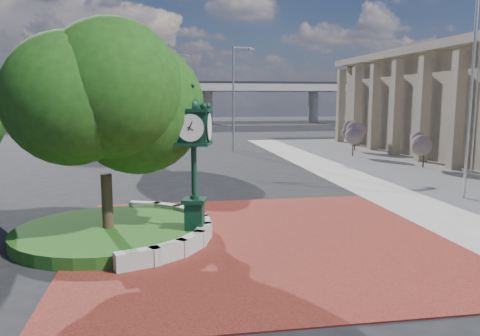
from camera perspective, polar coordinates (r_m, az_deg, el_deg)
name	(u,v)px	position (r m, az deg, el deg)	size (l,w,h in m)	color
ground	(256,232)	(16.47, 2.02, -7.78)	(200.00, 200.00, 0.00)	black
plaza	(263,240)	(15.52, 2.76, -8.73)	(12.00, 12.00, 0.04)	maroon
sidewalk	(480,174)	(32.21, 27.23, -0.65)	(20.00, 50.00, 0.04)	#9E9B93
planter_wall	(178,228)	(16.09, -7.54, -7.24)	(2.96, 6.77, 0.54)	#9E9B93
grass_bed	(109,233)	(16.21, -15.73, -7.63)	(6.10, 6.10, 0.40)	#1B4F16
overpass	(178,87)	(85.56, -7.52, 9.71)	(90.00, 12.00, 7.50)	#9E9B93
tree_planter	(104,126)	(15.63, -16.25, 4.90)	(5.20, 5.20, 6.33)	#38281C
tree_street	(150,118)	(33.53, -10.89, 5.99)	(4.40, 4.40, 5.45)	#38281C
post_clock	(194,158)	(14.96, -5.65, 1.25)	(1.22, 1.22, 4.98)	black
parked_car	(190,135)	(51.61, -6.16, 4.07)	(1.59, 3.95, 1.35)	#5E0F0D
flagpole_a	(473,71)	(23.70, 26.51, 10.53)	(1.75, 0.46, 11.35)	silver
flagpole_b	(477,96)	(30.88, 26.88, 7.88)	(1.38, 0.66, 9.31)	silver
street_lamp_near	(236,91)	(40.77, -0.53, 9.39)	(1.97, 0.72, 8.96)	slate
street_lamp_far	(175,88)	(58.74, -7.92, 9.59)	(2.23, 0.43, 9.93)	slate
shrub_near	(424,144)	(33.40, 21.54, 2.71)	(1.20, 1.20, 2.20)	#38281C
shrub_mid	(353,137)	(38.33, 13.63, 3.74)	(1.20, 1.20, 2.20)	#38281C
shrub_far	(355,133)	(42.42, 13.85, 4.17)	(1.20, 1.20, 2.20)	#38281C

